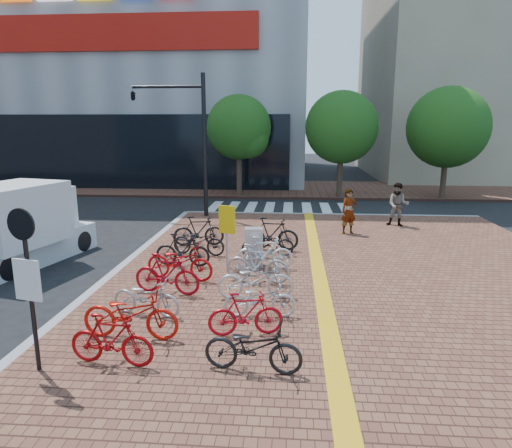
# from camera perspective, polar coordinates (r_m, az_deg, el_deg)

# --- Properties ---
(ground) EXTENTS (120.00, 120.00, 0.00)m
(ground) POSITION_cam_1_polar(r_m,az_deg,el_deg) (10.82, -2.12, -11.60)
(ground) COLOR black
(ground) RESTS_ON ground
(kerb_north) EXTENTS (14.00, 0.25, 0.15)m
(kerb_north) POSITION_cam_1_polar(r_m,az_deg,el_deg) (22.32, 9.13, 1.08)
(kerb_north) COLOR gray
(kerb_north) RESTS_ON ground
(far_sidewalk) EXTENTS (70.00, 8.00, 0.15)m
(far_sidewalk) POSITION_cam_1_polar(r_m,az_deg,el_deg) (31.14, 2.32, 4.43)
(far_sidewalk) COLOR brown
(far_sidewalk) RESTS_ON ground
(department_store) EXTENTS (36.00, 24.27, 28.00)m
(department_store) POSITION_cam_1_polar(r_m,az_deg,el_deg) (46.16, -19.11, 23.76)
(department_store) COLOR gray
(department_store) RESTS_ON ground
(building_beige) EXTENTS (20.00, 18.00, 18.00)m
(building_beige) POSITION_cam_1_polar(r_m,az_deg,el_deg) (45.31, 27.57, 16.90)
(building_beige) COLOR gray
(building_beige) RESTS_ON ground
(crosswalk) EXTENTS (7.50, 4.00, 0.01)m
(crosswalk) POSITION_cam_1_polar(r_m,az_deg,el_deg) (24.23, 2.85, 1.95)
(crosswalk) COLOR silver
(crosswalk) RESTS_ON ground
(street_trees) EXTENTS (16.20, 4.60, 6.35)m
(street_trees) POSITION_cam_1_polar(r_m,az_deg,el_deg) (27.54, 12.85, 11.49)
(street_trees) COLOR #38281E
(street_trees) RESTS_ON far_sidewalk
(bike_0) EXTENTS (1.64, 0.63, 0.96)m
(bike_0) POSITION_cam_1_polar(r_m,az_deg,el_deg) (8.78, -17.64, -13.64)
(bike_0) COLOR #9E0B0E
(bike_0) RESTS_ON sidewalk
(bike_1) EXTENTS (2.01, 0.77, 1.04)m
(bike_1) POSITION_cam_1_polar(r_m,az_deg,el_deg) (9.66, -15.41, -10.77)
(bike_1) COLOR red
(bike_1) RESTS_ON sidewalk
(bike_2) EXTENTS (1.73, 0.89, 0.86)m
(bike_2) POSITION_cam_1_polar(r_m,az_deg,el_deg) (10.71, -13.56, -8.85)
(bike_2) COLOR #ADADB2
(bike_2) RESTS_ON sidewalk
(bike_3) EXTENTS (1.81, 0.77, 1.06)m
(bike_3) POSITION_cam_1_polar(r_m,az_deg,el_deg) (11.84, -11.08, -6.15)
(bike_3) COLOR #A20B18
(bike_3) RESTS_ON sidewalk
(bike_4) EXTENTS (2.05, 1.04, 1.03)m
(bike_4) POSITION_cam_1_polar(r_m,az_deg,el_deg) (12.87, -9.52, -4.65)
(bike_4) COLOR red
(bike_4) RESTS_ON sidewalk
(bike_5) EXTENTS (1.71, 0.58, 1.01)m
(bike_5) POSITION_cam_1_polar(r_m,az_deg,el_deg) (14.04, -9.16, -3.21)
(bike_5) COLOR black
(bike_5) RESTS_ON sidewalk
(bike_6) EXTENTS (1.86, 0.92, 0.94)m
(bike_6) POSITION_cam_1_polar(r_m,az_deg,el_deg) (15.18, -7.18, -2.11)
(bike_6) COLOR black
(bike_6) RESTS_ON sidewalk
(bike_7) EXTENTS (1.84, 0.81, 1.07)m
(bike_7) POSITION_cam_1_polar(r_m,az_deg,el_deg) (16.29, -7.18, -0.87)
(bike_7) COLOR black
(bike_7) RESTS_ON sidewalk
(bike_8) EXTENTS (1.80, 0.80, 0.91)m
(bike_8) POSITION_cam_1_polar(r_m,az_deg,el_deg) (8.21, -0.36, -15.12)
(bike_8) COLOR black
(bike_8) RESTS_ON sidewalk
(bike_9) EXTENTS (1.60, 0.72, 0.93)m
(bike_9) POSITION_cam_1_polar(r_m,az_deg,el_deg) (9.47, -1.30, -11.18)
(bike_9) COLOR #B10C19
(bike_9) RESTS_ON sidewalk
(bike_10) EXTENTS (1.64, 0.65, 0.85)m
(bike_10) POSITION_cam_1_polar(r_m,az_deg,el_deg) (10.34, 0.50, -9.33)
(bike_10) COLOR silver
(bike_10) RESTS_ON sidewalk
(bike_11) EXTENTS (1.94, 0.87, 0.99)m
(bike_11) POSITION_cam_1_polar(r_m,az_deg,el_deg) (11.34, -0.10, -6.95)
(bike_11) COLOR silver
(bike_11) RESTS_ON sidewalk
(bike_12) EXTENTS (1.84, 0.81, 1.07)m
(bike_12) POSITION_cam_1_polar(r_m,az_deg,el_deg) (12.44, 0.20, -4.97)
(bike_12) COLOR #A3A3A7
(bike_12) RESTS_ON sidewalk
(bike_13) EXTENTS (1.73, 0.65, 1.02)m
(bike_13) POSITION_cam_1_polar(r_m,az_deg,el_deg) (13.54, 1.08, -3.63)
(bike_13) COLOR white
(bike_13) RESTS_ON sidewalk
(bike_14) EXTENTS (1.81, 0.94, 0.91)m
(bike_14) POSITION_cam_1_polar(r_m,az_deg,el_deg) (14.85, 1.49, -2.41)
(bike_14) COLOR black
(bike_14) RESTS_ON sidewalk
(bike_15) EXTENTS (1.93, 0.75, 1.13)m
(bike_15) POSITION_cam_1_polar(r_m,az_deg,el_deg) (15.66, 1.92, -1.20)
(bike_15) COLOR black
(bike_15) RESTS_ON sidewalk
(pedestrian_a) EXTENTS (0.75, 0.62, 1.77)m
(pedestrian_a) POSITION_cam_1_polar(r_m,az_deg,el_deg) (18.23, 11.53, 1.53)
(pedestrian_a) COLOR gray
(pedestrian_a) RESTS_ON sidewalk
(pedestrian_b) EXTENTS (1.06, 0.93, 1.84)m
(pedestrian_b) POSITION_cam_1_polar(r_m,az_deg,el_deg) (20.15, 17.34, 2.33)
(pedestrian_b) COLOR #48495B
(pedestrian_b) RESTS_ON sidewalk
(utility_box) EXTENTS (0.57, 0.43, 1.19)m
(utility_box) POSITION_cam_1_polar(r_m,az_deg,el_deg) (13.82, -0.27, -2.92)
(utility_box) COLOR silver
(utility_box) RESTS_ON sidewalk
(yellow_sign) EXTENTS (0.51, 0.22, 1.91)m
(yellow_sign) POSITION_cam_1_polar(r_m,az_deg,el_deg) (13.46, -3.70, -0.17)
(yellow_sign) COLOR #B7B7BC
(yellow_sign) RESTS_ON sidewalk
(notice_sign) EXTENTS (0.53, 0.18, 2.92)m
(notice_sign) POSITION_cam_1_polar(r_m,az_deg,el_deg) (8.60, -26.71, -5.26)
(notice_sign) COLOR black
(notice_sign) RESTS_ON sidewalk
(traffic_light_pole) EXTENTS (3.47, 1.34, 6.47)m
(traffic_light_pole) POSITION_cam_1_polar(r_m,az_deg,el_deg) (21.61, -10.51, 12.78)
(traffic_light_pole) COLOR black
(traffic_light_pole) RESTS_ON sidewalk
(box_truck) EXTENTS (2.98, 4.89, 2.64)m
(box_truck) POSITION_cam_1_polar(r_m,az_deg,el_deg) (16.36, -27.23, -0.12)
(box_truck) COLOR silver
(box_truck) RESTS_ON ground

